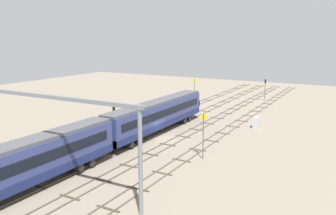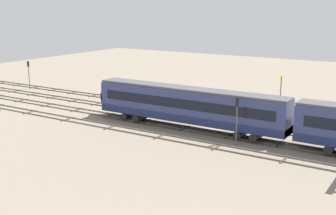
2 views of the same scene
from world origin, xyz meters
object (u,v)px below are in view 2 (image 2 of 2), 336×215
object	(u,v)px
signal_light_trackside_departure	(237,114)
relay_cabinet	(171,95)
speed_sign_near_foreground	(281,92)
signal_light_trackside_approach	(29,71)

from	to	relation	value
signal_light_trackside_departure	relay_cabinet	xyz separation A→B (m)	(17.25, -14.89, -2.37)
relay_cabinet	speed_sign_near_foreground	bearing A→B (deg)	174.98
signal_light_trackside_departure	relay_cabinet	distance (m)	22.91
signal_light_trackside_approach	signal_light_trackside_departure	xyz separation A→B (m)	(-42.95, 9.77, 0.13)
speed_sign_near_foreground	signal_light_trackside_departure	world-z (taller)	speed_sign_near_foreground
signal_light_trackside_approach	signal_light_trackside_departure	world-z (taller)	signal_light_trackside_departure
signal_light_trackside_departure	speed_sign_near_foreground	bearing A→B (deg)	-90.86
speed_sign_near_foreground	signal_light_trackside_approach	xyz separation A→B (m)	(43.15, 3.58, -0.33)
speed_sign_near_foreground	relay_cabinet	size ratio (longest dim) A/B	3.03
signal_light_trackside_approach	signal_light_trackside_departure	size ratio (longest dim) A/B	0.96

